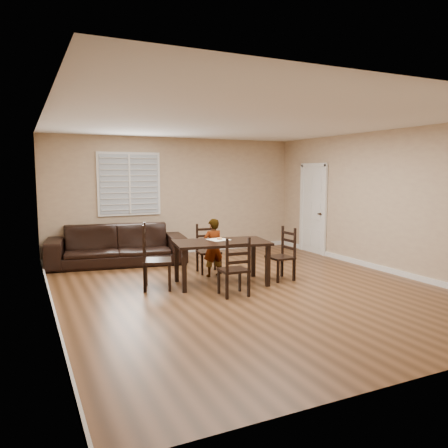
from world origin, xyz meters
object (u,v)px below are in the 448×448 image
(chair_near, at_px, (207,250))
(chair_left, at_px, (149,260))
(chair_right, at_px, (285,256))
(sofa, at_px, (117,245))
(donut, at_px, (220,238))
(child, at_px, (213,248))
(chair_far, at_px, (236,270))
(dining_table, at_px, (221,246))

(chair_near, xyz_separation_m, chair_left, (-1.35, -0.77, 0.07))
(chair_right, bearing_deg, sofa, -138.72)
(chair_left, bearing_deg, donut, -74.72)
(chair_near, xyz_separation_m, chair_right, (1.03, -1.16, 0.01))
(child, height_order, donut, child)
(chair_far, bearing_deg, donut, -96.68)
(chair_near, bearing_deg, chair_far, -92.79)
(child, distance_m, donut, 0.46)
(dining_table, height_order, chair_far, chair_far)
(chair_left, bearing_deg, child, -57.56)
(chair_left, relative_size, donut, 10.69)
(chair_left, distance_m, chair_right, 2.42)
(chair_far, relative_size, chair_left, 0.86)
(chair_left, height_order, child, chair_left)
(chair_right, height_order, sofa, chair_right)
(donut, bearing_deg, sofa, 120.79)
(dining_table, relative_size, child, 1.60)
(chair_near, bearing_deg, dining_table, -93.00)
(chair_far, bearing_deg, child, -95.75)
(chair_right, xyz_separation_m, child, (-1.09, 0.74, 0.11))
(chair_near, bearing_deg, child, -92.50)
(sofa, bearing_deg, chair_far, -61.48)
(chair_far, bearing_deg, chair_near, -95.66)
(dining_table, distance_m, chair_far, 0.87)
(donut, bearing_deg, chair_right, -16.87)
(chair_far, distance_m, sofa, 3.41)
(chair_near, relative_size, sofa, 0.33)
(chair_left, relative_size, sofa, 0.39)
(donut, distance_m, sofa, 2.61)
(chair_near, height_order, chair_left, chair_left)
(dining_table, xyz_separation_m, donut, (0.05, 0.17, 0.11))
(chair_left, bearing_deg, sofa, 19.31)
(donut, bearing_deg, dining_table, -105.75)
(donut, bearing_deg, chair_left, 177.96)
(chair_near, distance_m, donut, 0.89)
(child, bearing_deg, chair_right, 141.64)
(dining_table, bearing_deg, chair_left, 179.15)
(chair_near, xyz_separation_m, chair_far, (-0.28, -1.81, 0.00))
(chair_near, bearing_deg, donut, -91.55)
(donut, height_order, sofa, sofa)
(chair_near, distance_m, chair_left, 1.56)
(child, xyz_separation_m, donut, (-0.05, -0.39, 0.23))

